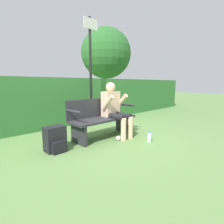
% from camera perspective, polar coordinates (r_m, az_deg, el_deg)
% --- Properties ---
extents(ground_plane, '(40.00, 40.00, 0.00)m').
position_cam_1_polar(ground_plane, '(3.83, -2.68, -8.19)').
color(ground_plane, '#668E4C').
extents(hedge_back, '(12.00, 0.36, 1.30)m').
position_cam_1_polar(hedge_back, '(4.98, -14.85, 3.25)').
color(hedge_back, '#337033').
rests_on(hedge_back, ground).
extents(park_bench, '(1.51, 0.51, 0.83)m').
position_cam_1_polar(park_bench, '(3.77, -3.37, -1.97)').
color(park_bench, '#2D2D33').
rests_on(park_bench, ground).
extents(person_seated, '(0.52, 0.66, 1.18)m').
position_cam_1_polar(person_seated, '(3.81, 0.75, 1.61)').
color(person_seated, beige).
rests_on(person_seated, ground).
extents(backpack, '(0.34, 0.32, 0.43)m').
position_cam_1_polar(backpack, '(3.17, -18.01, -8.52)').
color(backpack, black).
rests_on(backpack, ground).
extents(water_bottle, '(0.08, 0.08, 0.21)m').
position_cam_1_polar(water_bottle, '(3.58, 12.13, -8.05)').
color(water_bottle, silver).
rests_on(water_bottle, ground).
extents(signpost, '(0.43, 0.09, 2.85)m').
position_cam_1_polar(signpost, '(4.89, -6.98, 14.91)').
color(signpost, black).
rests_on(signpost, ground).
extents(tree, '(2.74, 2.74, 4.15)m').
position_cam_1_polar(tree, '(10.15, -1.96, 18.50)').
color(tree, brown).
rests_on(tree, ground).
extents(litter_crumple, '(0.09, 0.09, 0.09)m').
position_cam_1_polar(litter_crumple, '(3.59, 2.07, -8.60)').
color(litter_crumple, silver).
rests_on(litter_crumple, ground).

